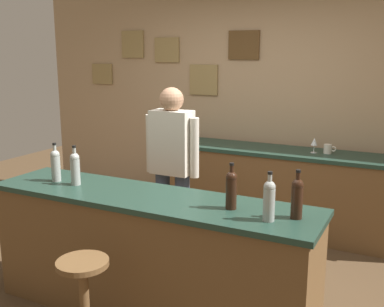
% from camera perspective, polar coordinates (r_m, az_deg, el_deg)
% --- Properties ---
extents(ground_plane, '(10.00, 10.00, 0.00)m').
position_cam_1_polar(ground_plane, '(3.97, -2.03, -16.37)').
color(ground_plane, '#4C3823').
extents(back_wall, '(6.00, 0.09, 2.80)m').
position_cam_1_polar(back_wall, '(5.38, 8.30, 6.89)').
color(back_wall, tan).
rests_on(back_wall, ground_plane).
extents(bar_counter, '(2.47, 0.60, 0.92)m').
position_cam_1_polar(bar_counter, '(3.46, -5.36, -12.45)').
color(bar_counter, brown).
rests_on(bar_counter, ground_plane).
extents(side_counter, '(2.77, 0.56, 0.90)m').
position_cam_1_polar(side_counter, '(5.08, 11.02, -4.52)').
color(side_counter, brown).
rests_on(side_counter, ground_plane).
extents(bartender, '(0.52, 0.21, 1.62)m').
position_cam_1_polar(bartender, '(4.09, -2.47, -1.40)').
color(bartender, '#384766').
rests_on(bartender, ground_plane).
extents(bar_stool, '(0.32, 0.32, 0.68)m').
position_cam_1_polar(bar_stool, '(3.04, -13.18, -16.50)').
color(bar_stool, brown).
rests_on(bar_stool, ground_plane).
extents(wine_bottle_a, '(0.07, 0.07, 0.31)m').
position_cam_1_polar(wine_bottle_a, '(3.75, -16.50, -1.28)').
color(wine_bottle_a, '#999E99').
rests_on(wine_bottle_a, bar_counter).
extents(wine_bottle_b, '(0.07, 0.07, 0.31)m').
position_cam_1_polar(wine_bottle_b, '(3.61, -14.24, -1.68)').
color(wine_bottle_b, '#999E99').
rests_on(wine_bottle_b, bar_counter).
extents(wine_bottle_c, '(0.07, 0.07, 0.31)m').
position_cam_1_polar(wine_bottle_c, '(2.98, 4.88, -4.33)').
color(wine_bottle_c, black).
rests_on(wine_bottle_c, bar_counter).
extents(wine_bottle_d, '(0.07, 0.07, 0.31)m').
position_cam_1_polar(wine_bottle_d, '(2.80, 9.51, -5.58)').
color(wine_bottle_d, '#999E99').
rests_on(wine_bottle_d, bar_counter).
extents(wine_bottle_e, '(0.07, 0.07, 0.31)m').
position_cam_1_polar(wine_bottle_e, '(2.87, 12.86, -5.25)').
color(wine_bottle_e, black).
rests_on(wine_bottle_e, bar_counter).
extents(wine_glass_a, '(0.07, 0.07, 0.16)m').
position_cam_1_polar(wine_glass_a, '(5.48, -1.50, 2.95)').
color(wine_glass_a, silver).
rests_on(wine_glass_a, side_counter).
extents(wine_glass_b, '(0.07, 0.07, 0.16)m').
position_cam_1_polar(wine_glass_b, '(4.88, 14.87, 1.35)').
color(wine_glass_b, silver).
rests_on(wine_glass_b, side_counter).
extents(coffee_mug, '(0.13, 0.08, 0.09)m').
position_cam_1_polar(coffee_mug, '(4.90, 16.45, 0.55)').
color(coffee_mug, silver).
rests_on(coffee_mug, side_counter).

